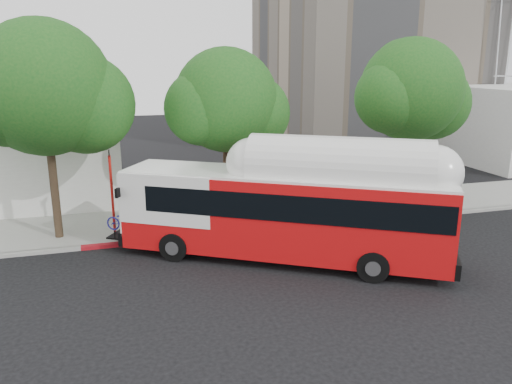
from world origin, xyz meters
TOP-DOWN VIEW (x-y plane):
  - ground at (0.00, 0.00)m, footprint 120.00×120.00m
  - sidewalk at (0.00, 6.50)m, footprint 60.00×5.00m
  - curb_strip at (0.00, 3.90)m, footprint 60.00×0.30m
  - red_curb_segment at (-3.00, 3.90)m, footprint 10.00×0.32m
  - street_tree_left at (-8.53, 5.56)m, footprint 6.67×5.80m
  - street_tree_mid at (-0.59, 6.06)m, footprint 5.75×5.00m
  - street_tree_right at (9.44, 5.86)m, footprint 6.21×5.40m
  - transit_bus at (0.14, 0.45)m, footprint 13.29×9.27m
  - signal_pole at (-6.54, 4.56)m, footprint 0.12×0.40m

SIDE VIEW (x-z plane):
  - ground at x=0.00m, z-range 0.00..0.00m
  - sidewalk at x=0.00m, z-range 0.00..0.15m
  - curb_strip at x=0.00m, z-range 0.00..0.15m
  - red_curb_segment at x=-3.00m, z-range 0.00..0.16m
  - transit_bus at x=0.14m, z-range -0.14..4.02m
  - signal_pole at x=-6.54m, z-range 0.05..4.24m
  - street_tree_mid at x=-0.59m, z-range 1.60..10.22m
  - street_tree_right at x=9.44m, z-range 1.67..10.85m
  - street_tree_left at x=-8.53m, z-range 1.73..11.47m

